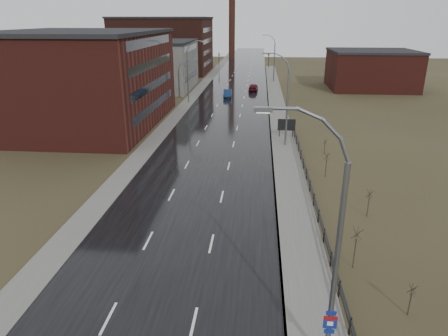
% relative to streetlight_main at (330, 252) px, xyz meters
% --- Properties ---
extents(road, '(14.00, 300.00, 0.06)m').
position_rel_streetlight_main_xyz_m(road, '(-8.47, 58.00, -6.03)').
color(road, black).
rests_on(road, ground).
extents(sidewalk_right, '(3.20, 180.00, 0.18)m').
position_rel_streetlight_main_xyz_m(sidewalk_right, '(0.13, 33.00, -5.97)').
color(sidewalk_right, '#595651').
rests_on(sidewalk_right, ground).
extents(curb_right, '(0.16, 180.00, 0.18)m').
position_rel_streetlight_main_xyz_m(curb_right, '(-1.39, 33.00, -5.97)').
color(curb_right, slate).
rests_on(curb_right, ground).
extents(sidewalk_left, '(2.40, 260.00, 0.12)m').
position_rel_streetlight_main_xyz_m(sidewalk_left, '(-16.67, 58.00, -6.00)').
color(sidewalk_left, '#595651').
rests_on(sidewalk_left, ground).
extents(warehouse_near, '(22.44, 28.56, 13.50)m').
position_rel_streetlight_main_xyz_m(warehouse_near, '(-29.46, 43.00, 0.70)').
color(warehouse_near, '#471914').
rests_on(warehouse_near, ground).
extents(warehouse_mid, '(16.32, 20.40, 10.50)m').
position_rel_streetlight_main_xyz_m(warehouse_mid, '(-26.46, 76.00, -0.80)').
color(warehouse_mid, slate).
rests_on(warehouse_mid, ground).
extents(warehouse_far, '(26.52, 24.48, 15.50)m').
position_rel_streetlight_main_xyz_m(warehouse_far, '(-31.47, 106.00, 1.70)').
color(warehouse_far, '#331611').
rests_on(warehouse_far, ground).
extents(building_right, '(18.36, 16.32, 8.50)m').
position_rel_streetlight_main_xyz_m(building_right, '(21.83, 80.00, -1.80)').
color(building_right, '#471914').
rests_on(building_right, ground).
extents(smokestack, '(2.70, 2.70, 30.70)m').
position_rel_streetlight_main_xyz_m(smokestack, '(-14.47, 148.00, 9.44)').
color(smokestack, '#331611').
rests_on(smokestack, ground).
extents(streetlight_main, '(3.91, 0.29, 12.11)m').
position_rel_streetlight_main_xyz_m(streetlight_main, '(0.00, 0.00, 0.00)').
color(streetlight_main, slate).
rests_on(streetlight_main, ground).
extents(streetlight_right_mid, '(3.36, 0.28, 11.35)m').
position_rel_streetlight_main_xyz_m(streetlight_right_mid, '(0.03, 34.00, -0.22)').
color(streetlight_right_mid, slate).
rests_on(streetlight_right_mid, ground).
extents(streetlight_left, '(3.36, 0.28, 11.35)m').
position_rel_streetlight_main_xyz_m(streetlight_left, '(-16.17, 60.00, -0.22)').
color(streetlight_left, slate).
rests_on(streetlight_left, ground).
extents(streetlight_right_far, '(3.36, 0.28, 11.35)m').
position_rel_streetlight_main_xyz_m(streetlight_right_far, '(0.03, 88.00, -0.22)').
color(streetlight_right_far, slate).
rests_on(streetlight_right_far, ground).
extents(guardrail, '(0.10, 53.05, 1.10)m').
position_rel_streetlight_main_xyz_m(guardrail, '(1.83, 16.32, -5.35)').
color(guardrail, black).
rests_on(guardrail, ground).
extents(shrub_b, '(0.47, 0.49, 1.94)m').
position_rel_streetlight_main_xyz_m(shrub_b, '(5.30, 3.76, -5.03)').
color(shrub_b, '#382D23').
rests_on(shrub_b, ground).
extents(shrub_c, '(0.67, 0.71, 2.86)m').
position_rel_streetlight_main_xyz_m(shrub_c, '(3.27, 8.01, -4.54)').
color(shrub_c, '#382D23').
rests_on(shrub_c, ground).
extents(shrub_d, '(0.56, 0.59, 2.34)m').
position_rel_streetlight_main_xyz_m(shrub_d, '(5.91, 15.33, -4.82)').
color(shrub_d, '#382D23').
rests_on(shrub_d, ground).
extents(shrub_e, '(0.61, 0.65, 2.59)m').
position_rel_streetlight_main_xyz_m(shrub_e, '(3.82, 23.82, -4.68)').
color(shrub_e, '#382D23').
rests_on(shrub_e, ground).
extents(shrub_f, '(0.44, 0.46, 1.83)m').
position_rel_streetlight_main_xyz_m(shrub_f, '(4.75, 31.08, -5.09)').
color(shrub_f, '#382D23').
rests_on(shrub_f, ground).
extents(billboard, '(2.33, 0.17, 2.61)m').
position_rel_streetlight_main_xyz_m(billboard, '(0.63, 37.62, -4.31)').
color(billboard, black).
rests_on(billboard, ground).
extents(traffic_light_left, '(0.58, 2.73, 5.30)m').
position_rel_streetlight_main_xyz_m(traffic_light_left, '(-16.47, 118.00, -1.46)').
color(traffic_light_left, black).
rests_on(traffic_light_left, ground).
extents(traffic_light_right, '(0.58, 2.73, 5.30)m').
position_rel_streetlight_main_xyz_m(traffic_light_right, '(-0.47, 118.00, -1.46)').
color(traffic_light_right, black).
rests_on(traffic_light_right, ground).
extents(car_near, '(1.84, 4.68, 1.52)m').
position_rel_streetlight_main_xyz_m(car_near, '(-9.51, 66.09, -5.30)').
color(car_near, '#0E2349').
rests_on(car_near, ground).
extents(car_far, '(2.12, 4.82, 1.61)m').
position_rel_streetlight_main_xyz_m(car_far, '(-4.48, 74.16, -5.25)').
color(car_far, '#480C15').
rests_on(car_far, ground).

